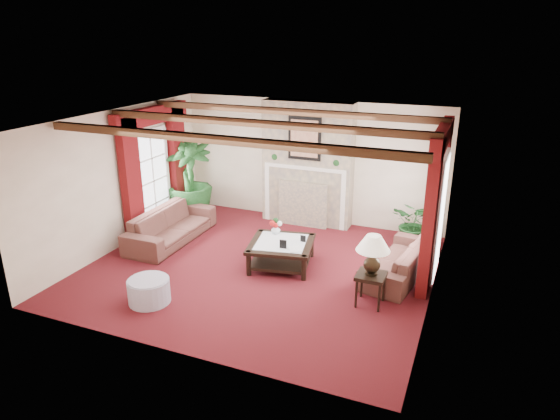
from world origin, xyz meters
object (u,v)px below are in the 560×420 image
at_px(coffee_table, 281,254).
at_px(sofa_left, 171,221).
at_px(sofa_right, 400,254).
at_px(ottoman, 149,291).
at_px(side_table, 370,289).
at_px(potted_palm, 190,196).

bearing_deg(coffee_table, sofa_left, 163.65).
bearing_deg(sofa_right, ottoman, -45.15).
distance_m(sofa_left, side_table, 4.46).
bearing_deg(ottoman, side_table, 21.19).
bearing_deg(ottoman, potted_palm, 111.98).
relative_size(side_table, ottoman, 0.79).
bearing_deg(side_table, coffee_table, 157.44).
bearing_deg(potted_palm, coffee_table, -28.29).
height_order(coffee_table, ottoman, coffee_table).
height_order(sofa_right, potted_palm, potted_palm).
height_order(side_table, ottoman, side_table).
height_order(potted_palm, side_table, potted_palm).
xyz_separation_m(coffee_table, side_table, (1.81, -0.75, 0.03)).
relative_size(sofa_left, sofa_right, 1.08).
bearing_deg(potted_palm, ottoman, -68.02).
relative_size(potted_palm, coffee_table, 1.86).
relative_size(potted_palm, ottoman, 3.15).
bearing_deg(sofa_left, side_table, -103.09).
height_order(sofa_right, side_table, sofa_right).
distance_m(sofa_right, side_table, 1.23).
bearing_deg(sofa_right, side_table, -1.90).
distance_m(potted_palm, coffee_table, 3.29).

